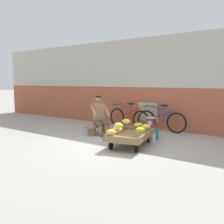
% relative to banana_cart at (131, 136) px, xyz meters
% --- Properties ---
extents(ground_plane, '(80.00, 80.00, 0.00)m').
position_rel_banana_cart_xyz_m(ground_plane, '(-0.47, -0.44, -0.24)').
color(ground_plane, '#A39E93').
extents(back_wall, '(16.00, 0.30, 3.02)m').
position_rel_banana_cart_xyz_m(back_wall, '(-0.47, 2.52, 1.27)').
color(back_wall, '#A35138').
rests_on(back_wall, ground).
extents(banana_cart, '(1.14, 1.59, 0.36)m').
position_rel_banana_cart_xyz_m(banana_cart, '(0.00, 0.00, 0.00)').
color(banana_cart, '#8E6B47').
rests_on(banana_cart, ground).
extents(banana_pile, '(0.80, 1.46, 0.26)m').
position_rel_banana_cart_xyz_m(banana_pile, '(-0.05, -0.02, 0.22)').
color(banana_pile, gold).
rests_on(banana_pile, banana_cart).
extents(low_bench, '(0.42, 1.13, 0.27)m').
position_rel_banana_cart_xyz_m(low_bench, '(-1.61, 0.74, -0.04)').
color(low_bench, olive).
rests_on(low_bench, ground).
extents(vendor_seated, '(0.74, 0.65, 1.14)m').
position_rel_banana_cart_xyz_m(vendor_seated, '(-1.53, 0.70, 0.33)').
color(vendor_seated, '#9E704C').
rests_on(vendor_seated, ground).
extents(plastic_crate, '(0.36, 0.28, 0.30)m').
position_rel_banana_cart_xyz_m(plastic_crate, '(0.03, 0.98, -0.09)').
color(plastic_crate, '#19847F').
rests_on(plastic_crate, ground).
extents(weighing_scale, '(0.30, 0.30, 0.29)m').
position_rel_banana_cart_xyz_m(weighing_scale, '(0.03, 0.97, 0.21)').
color(weighing_scale, '#28282D').
rests_on(weighing_scale, plastic_crate).
extents(bicycle_near_left, '(1.65, 0.48, 0.86)m').
position_rel_banana_cart_xyz_m(bicycle_near_left, '(-1.34, 2.01, 0.11)').
color(bicycle_near_left, black).
rests_on(bicycle_near_left, ground).
extents(bicycle_far_left, '(1.66, 0.48, 0.86)m').
position_rel_banana_cart_xyz_m(bicycle_far_left, '(-0.19, 2.10, 0.11)').
color(bicycle_far_left, black).
rests_on(bicycle_far_left, ground).
extents(sign_board, '(0.70, 0.25, 0.88)m').
position_rel_banana_cart_xyz_m(sign_board, '(-0.75, 2.34, 0.20)').
color(sign_board, '#C6B289').
rests_on(sign_board, ground).
extents(shopping_bag, '(0.18, 0.12, 0.24)m').
position_rel_banana_cart_xyz_m(shopping_bag, '(0.24, 0.61, -0.12)').
color(shopping_bag, silver).
rests_on(shopping_bag, ground).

